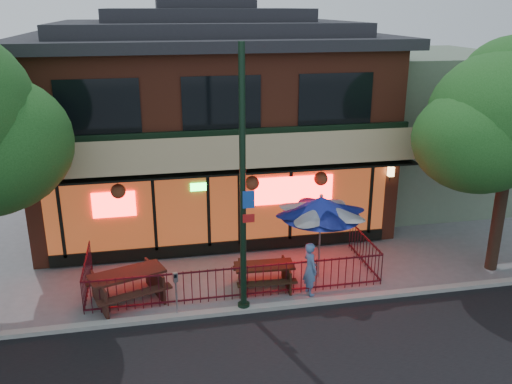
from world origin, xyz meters
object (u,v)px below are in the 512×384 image
at_px(street_light, 243,200).
at_px(pedestrian, 310,269).
at_px(parking_meter_near, 176,287).
at_px(picnic_table_left, 128,282).
at_px(patio_umbrella, 321,207).
at_px(picnic_table_right, 264,272).

relative_size(street_light, pedestrian, 4.48).
bearing_deg(street_light, pedestrian, 14.21).
xyz_separation_m(street_light, parking_meter_near, (-1.78, 0.00, -2.28)).
height_order(picnic_table_left, patio_umbrella, patio_umbrella).
bearing_deg(picnic_table_right, street_light, -125.87).
relative_size(street_light, parking_meter_near, 5.42).
distance_m(picnic_table_right, pedestrian, 1.37).
bearing_deg(pedestrian, patio_umbrella, -42.09).
xyz_separation_m(street_light, picnic_table_right, (0.80, 1.10, -2.67)).
relative_size(picnic_table_right, pedestrian, 1.12).
bearing_deg(pedestrian, picnic_table_left, 72.58).
height_order(pedestrian, parking_meter_near, pedestrian).
relative_size(picnic_table_left, picnic_table_right, 1.38).
bearing_deg(patio_umbrella, pedestrian, -121.46).
relative_size(picnic_table_left, parking_meter_near, 1.87).
distance_m(patio_umbrella, pedestrian, 1.81).
xyz_separation_m(picnic_table_left, picnic_table_right, (3.85, -0.00, -0.09)).
bearing_deg(pedestrian, picnic_table_right, 52.59).
distance_m(street_light, pedestrian, 3.13).
distance_m(picnic_table_left, picnic_table_right, 3.85).
height_order(picnic_table_left, parking_meter_near, parking_meter_near).
xyz_separation_m(patio_umbrella, pedestrian, (-0.54, -0.89, -1.48)).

